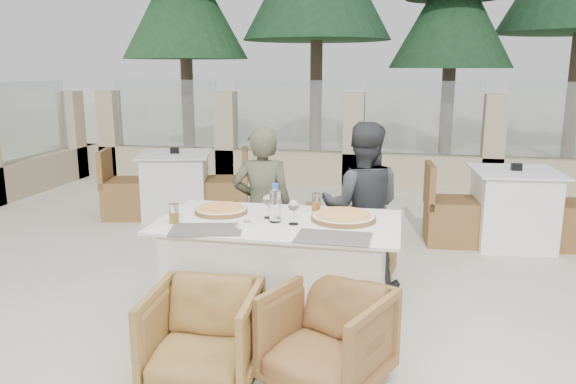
% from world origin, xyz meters
% --- Properties ---
extents(ground, '(80.00, 80.00, 0.00)m').
position_xyz_m(ground, '(0.00, 0.00, 0.00)').
color(ground, beige).
rests_on(ground, ground).
extents(sand_patch, '(30.00, 16.00, 0.01)m').
position_xyz_m(sand_patch, '(0.00, 14.00, 0.01)').
color(sand_patch, beige).
rests_on(sand_patch, ground).
extents(perimeter_wall_far, '(10.00, 0.34, 1.60)m').
position_xyz_m(perimeter_wall_far, '(0.00, 4.80, 0.80)').
color(perimeter_wall_far, '#C2AE89').
rests_on(perimeter_wall_far, ground).
extents(pine_far_left, '(2.42, 2.42, 5.50)m').
position_xyz_m(pine_far_left, '(-3.50, 7.00, 2.75)').
color(pine_far_left, '#224F28').
rests_on(pine_far_left, ground).
extents(pine_centre, '(2.20, 2.20, 5.00)m').
position_xyz_m(pine_centre, '(1.50, 7.20, 2.50)').
color(pine_centre, '#1C4323').
rests_on(pine_centre, ground).
extents(dining_table, '(1.60, 0.90, 0.77)m').
position_xyz_m(dining_table, '(-0.05, -0.12, 0.39)').
color(dining_table, silver).
rests_on(dining_table, ground).
extents(placemat_near_left, '(0.51, 0.40, 0.00)m').
position_xyz_m(placemat_near_left, '(-0.46, -0.42, 0.77)').
color(placemat_near_left, '#59544C').
rests_on(placemat_near_left, dining_table).
extents(placemat_near_right, '(0.45, 0.31, 0.00)m').
position_xyz_m(placemat_near_right, '(0.35, -0.42, 0.77)').
color(placemat_near_right, '#5C554E').
rests_on(placemat_near_right, dining_table).
extents(pizza_left, '(0.37, 0.37, 0.05)m').
position_xyz_m(pizza_left, '(-0.49, -0.00, 0.79)').
color(pizza_left, '#C64F1B').
rests_on(pizza_left, dining_table).
extents(pizza_right, '(0.48, 0.48, 0.06)m').
position_xyz_m(pizza_right, '(0.37, -0.02, 0.80)').
color(pizza_right, orange).
rests_on(pizza_right, dining_table).
extents(water_bottle, '(0.08, 0.08, 0.26)m').
position_xyz_m(water_bottle, '(-0.07, -0.15, 0.90)').
color(water_bottle, '#B9DAF4').
rests_on(water_bottle, dining_table).
extents(wine_glass_centre, '(0.08, 0.08, 0.18)m').
position_xyz_m(wine_glass_centre, '(-0.14, -0.07, 0.86)').
color(wine_glass_centre, white).
rests_on(wine_glass_centre, dining_table).
extents(wine_glass_near, '(0.10, 0.10, 0.18)m').
position_xyz_m(wine_glass_near, '(0.06, -0.19, 0.86)').
color(wine_glass_near, silver).
rests_on(wine_glass_near, dining_table).
extents(beer_glass_left, '(0.06, 0.06, 0.13)m').
position_xyz_m(beer_glass_left, '(-0.72, -0.31, 0.83)').
color(beer_glass_left, gold).
rests_on(beer_glass_left, dining_table).
extents(beer_glass_right, '(0.08, 0.08, 0.13)m').
position_xyz_m(beer_glass_right, '(0.15, 0.19, 0.83)').
color(beer_glass_right, orange).
rests_on(beer_glass_right, dining_table).
extents(olive_dish, '(0.14, 0.14, 0.04)m').
position_xyz_m(olive_dish, '(-0.22, -0.31, 0.79)').
color(olive_dish, white).
rests_on(olive_dish, dining_table).
extents(armchair_far_left, '(0.76, 0.78, 0.65)m').
position_xyz_m(armchair_far_left, '(-0.34, 0.67, 0.33)').
color(armchair_far_left, brown).
rests_on(armchair_far_left, ground).
extents(armchair_far_right, '(0.68, 0.69, 0.56)m').
position_xyz_m(armchair_far_right, '(0.39, 0.84, 0.28)').
color(armchair_far_right, olive).
rests_on(armchair_far_right, ground).
extents(armchair_near_left, '(0.64, 0.65, 0.57)m').
position_xyz_m(armchair_near_left, '(-0.33, -0.87, 0.28)').
color(armchair_near_left, olive).
rests_on(armchair_near_left, ground).
extents(armchair_near_right, '(0.81, 0.82, 0.57)m').
position_xyz_m(armchair_near_right, '(0.37, -0.76, 0.29)').
color(armchair_near_right, olive).
rests_on(armchair_near_right, ground).
extents(diner_left, '(0.53, 0.39, 1.32)m').
position_xyz_m(diner_left, '(-0.35, 0.59, 0.66)').
color(diner_left, '#4A4B37').
rests_on(diner_left, ground).
extents(diner_right, '(0.69, 0.55, 1.36)m').
position_xyz_m(diner_right, '(0.44, 0.72, 0.68)').
color(diner_right, '#35383A').
rests_on(diner_right, ground).
extents(bg_table_a, '(1.79, 1.21, 0.77)m').
position_xyz_m(bg_table_a, '(-1.91, 2.54, 0.39)').
color(bg_table_a, silver).
rests_on(bg_table_a, ground).
extents(bg_table_b, '(1.70, 0.95, 0.77)m').
position_xyz_m(bg_table_b, '(1.84, 2.17, 0.39)').
color(bg_table_b, white).
rests_on(bg_table_b, ground).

